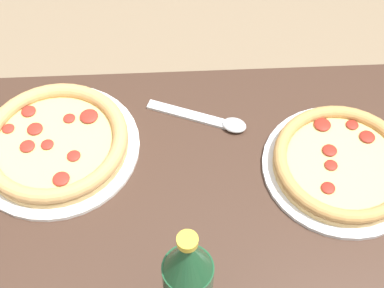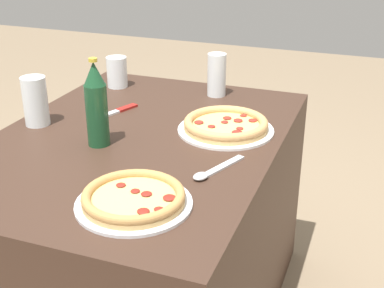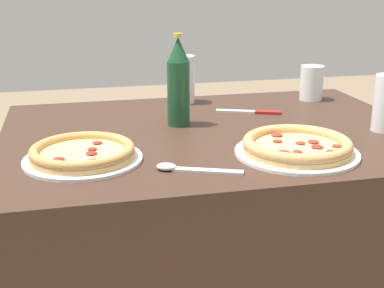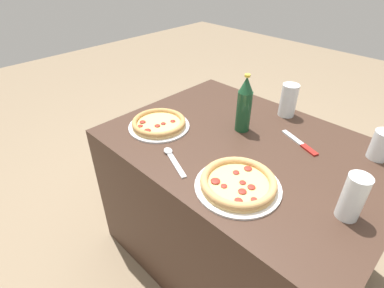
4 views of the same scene
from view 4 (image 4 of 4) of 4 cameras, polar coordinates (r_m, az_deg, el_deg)
ground_plane at (r=1.77m, az=7.92°, el=-19.33°), size 8.00×8.00×0.00m
table at (r=1.50m, az=8.99°, el=-11.25°), size 1.16×0.85×0.71m
pizza_veggie at (r=1.37m, az=-6.33°, el=3.90°), size 0.28×0.28×0.04m
pizza_pepperoni at (r=1.04m, az=8.78°, el=-7.36°), size 0.30×0.30×0.04m
glass_mango_juice at (r=1.51m, az=17.87°, el=7.77°), size 0.08×0.08×0.16m
glass_water at (r=1.02m, az=28.27°, el=-9.12°), size 0.07×0.07×0.16m
glass_red_wine at (r=1.36m, az=32.33°, el=-0.41°), size 0.08×0.08×0.12m
beer_bottle at (r=1.31m, az=9.93°, el=7.37°), size 0.06×0.06×0.26m
knife at (r=1.33m, az=19.99°, el=0.08°), size 0.20×0.10×0.01m
spoon at (r=1.17m, az=-3.91°, el=-2.44°), size 0.19×0.10×0.02m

